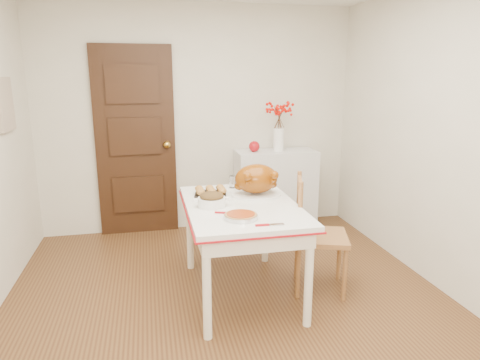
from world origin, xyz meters
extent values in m
cube|color=#452715|center=(0.00, 0.00, 0.00)|extent=(3.50, 4.00, 0.00)
cube|color=beige|center=(0.00, 2.00, 1.25)|extent=(3.50, 0.00, 2.50)
cube|color=beige|center=(0.00, -2.00, 1.25)|extent=(3.50, 0.00, 2.50)
cube|color=beige|center=(1.75, 0.00, 1.25)|extent=(0.00, 4.00, 2.50)
cube|color=black|center=(-0.70, 1.97, 1.03)|extent=(0.85, 0.06, 2.06)
cube|color=#B2AC94|center=(-1.73, 1.20, 1.50)|extent=(0.03, 0.35, 0.45)
cube|color=silver|center=(0.85, 1.78, 0.45)|extent=(0.91, 0.40, 0.91)
sphere|color=#A60D14|center=(0.59, 1.78, 0.97)|extent=(0.12, 0.12, 0.12)
cylinder|color=#91310E|center=(0.04, -0.02, 0.79)|extent=(0.30, 0.30, 0.05)
cylinder|color=white|center=(0.15, 0.82, 0.82)|extent=(0.06, 0.06, 0.11)
camera|label=1|loc=(-0.57, -2.77, 1.73)|focal=31.78mm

